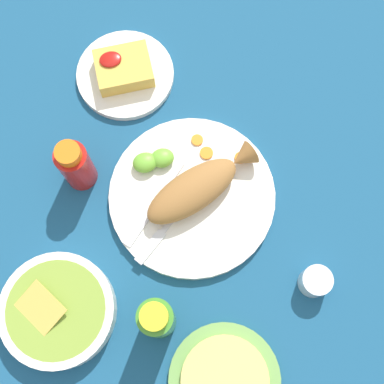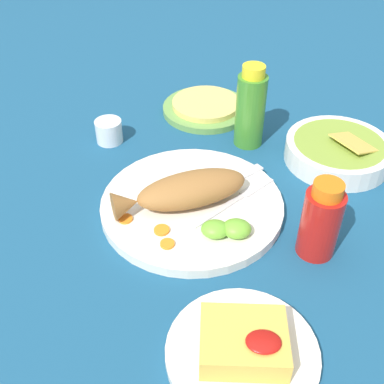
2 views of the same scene
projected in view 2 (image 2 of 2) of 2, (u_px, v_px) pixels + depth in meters
ground_plane at (192, 209)px, 0.82m from camera, size 4.00×4.00×0.00m
main_plate at (192, 205)px, 0.82m from camera, size 0.31×0.31×0.02m
fried_fish at (185, 191)px, 0.79m from camera, size 0.23×0.14×0.05m
fork_near at (227, 183)px, 0.85m from camera, size 0.15×0.13×0.00m
fork_far at (239, 198)px, 0.82m from camera, size 0.14×0.14×0.00m
carrot_slice_near at (126, 219)px, 0.78m from camera, size 0.02×0.02×0.00m
carrot_slice_mid at (162, 230)px, 0.76m from camera, size 0.02×0.02×0.00m
carrot_slice_far at (167, 244)px, 0.73m from camera, size 0.02×0.02×0.00m
lime_wedge_main at (215, 229)px, 0.74m from camera, size 0.04×0.04×0.02m
lime_wedge_side at (237, 229)px, 0.74m from camera, size 0.05×0.04×0.03m
hot_sauce_bottle_red at (321, 221)px, 0.71m from camera, size 0.06×0.06×0.13m
hot_sauce_bottle_green at (250, 108)px, 0.93m from camera, size 0.06×0.06×0.17m
salt_cup at (109, 132)px, 0.97m from camera, size 0.05×0.05×0.05m
side_plate_fries at (242, 353)px, 0.60m from camera, size 0.19×0.19×0.01m
fries_pile at (244, 342)px, 0.59m from camera, size 0.11×0.09×0.04m
guacamole_bowl at (338, 150)px, 0.92m from camera, size 0.20×0.20×0.06m
tortilla_plate at (206, 109)px, 1.07m from camera, size 0.19×0.19×0.01m
tortilla_stack at (206, 104)px, 1.06m from camera, size 0.15×0.15×0.01m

